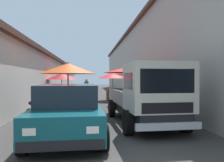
{
  "coord_description": "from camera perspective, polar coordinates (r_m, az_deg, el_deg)",
  "views": [
    {
      "loc": [
        -2.55,
        0.3,
        1.61
      ],
      "look_at": [
        9.23,
        -0.85,
        1.49
      ],
      "focal_mm": 35.21,
      "sensor_mm": 36.0,
      "label": 1
    }
  ],
  "objects": [
    {
      "name": "ground",
      "position": [
        16.13,
        -4.48,
        -5.14
      ],
      "size": [
        90.0,
        90.0,
        0.0
      ],
      "primitive_type": "plane",
      "color": "#3D3A38"
    },
    {
      "name": "building_left_whitewash",
      "position": [
        19.43,
        -25.17,
        0.91
      ],
      "size": [
        49.8,
        7.5,
        3.46
      ],
      "color": "silver",
      "rests_on": "ground"
    },
    {
      "name": "building_right_concrete",
      "position": [
        19.69,
        15.72,
        4.91
      ],
      "size": [
        49.8,
        7.5,
        6.18
      ],
      "color": "#A39E93",
      "rests_on": "ground"
    },
    {
      "name": "fruit_stall_near_right",
      "position": [
        16.09,
        -12.93,
        0.43
      ],
      "size": [
        2.28,
        2.28,
        2.1
      ],
      "color": "#9E9EA3",
      "rests_on": "ground"
    },
    {
      "name": "fruit_stall_far_left",
      "position": [
        10.42,
        5.46,
        1.47
      ],
      "size": [
        2.83,
        2.83,
        2.31
      ],
      "color": "#9E9EA3",
      "rests_on": "ground"
    },
    {
      "name": "fruit_stall_mid_lane",
      "position": [
        8.79,
        -11.36,
        1.43
      ],
      "size": [
        2.2,
        2.2,
        2.3
      ],
      "color": "#9E9EA3",
      "rests_on": "ground"
    },
    {
      "name": "fruit_stall_far_right",
      "position": [
        16.36,
        0.15,
        0.63
      ],
      "size": [
        2.31,
        2.31,
        2.14
      ],
      "color": "#9E9EA3",
      "rests_on": "ground"
    },
    {
      "name": "fruit_stall_near_left",
      "position": [
        13.79,
        5.59,
        2.04
      ],
      "size": [
        2.64,
        2.64,
        2.44
      ],
      "color": "#9E9EA3",
      "rests_on": "ground"
    },
    {
      "name": "hatchback_car",
      "position": [
        6.26,
        -11.37,
        -7.46
      ],
      "size": [
        3.98,
        2.05,
        1.45
      ],
      "color": "#0F4C56",
      "rests_on": "ground"
    },
    {
      "name": "delivery_truck",
      "position": [
        7.19,
        9.76,
        -3.99
      ],
      "size": [
        5.01,
        2.18,
        2.08
      ],
      "color": "black",
      "rests_on": "ground"
    },
    {
      "name": "vendor_by_crates",
      "position": [
        19.94,
        -6.67,
        -1.5
      ],
      "size": [
        0.55,
        0.4,
        1.55
      ],
      "color": "navy",
      "rests_on": "ground"
    },
    {
      "name": "vendor_in_shade",
      "position": [
        19.5,
        -6.66,
        -1.45
      ],
      "size": [
        0.6,
        0.35,
        1.6
      ],
      "color": "navy",
      "rests_on": "ground"
    },
    {
      "name": "parked_scooter",
      "position": [
        9.86,
        -18.83,
        -6.22
      ],
      "size": [
        1.67,
        0.58,
        1.14
      ],
      "color": "black",
      "rests_on": "ground"
    },
    {
      "name": "plastic_stool",
      "position": [
        14.72,
        -11.43,
        -4.43
      ],
      "size": [
        0.3,
        0.3,
        0.43
      ],
      "color": "#194CB2",
      "rests_on": "ground"
    }
  ]
}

